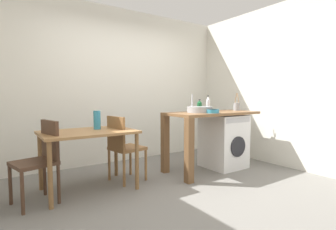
{
  "coord_description": "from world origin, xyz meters",
  "views": [
    {
      "loc": [
        -1.84,
        -2.53,
        1.17
      ],
      "look_at": [
        0.2,
        0.45,
        0.9
      ],
      "focal_mm": 27.26,
      "sensor_mm": 36.0,
      "label": 1
    }
  ],
  "objects_px": {
    "washing_machine": "(224,141)",
    "bottle_tall_green": "(199,106)",
    "bottle_squat_brown": "(208,104)",
    "mixing_bowl": "(212,111)",
    "chair_person_seat": "(41,157)",
    "utensil_crock": "(237,106)",
    "vase": "(97,120)",
    "dining_table": "(88,139)",
    "chair_opposite": "(123,145)"
  },
  "relations": [
    {
      "from": "chair_opposite",
      "to": "bottle_tall_green",
      "type": "bearing_deg",
      "value": 77.85
    },
    {
      "from": "dining_table",
      "to": "washing_machine",
      "type": "relative_size",
      "value": 1.28
    },
    {
      "from": "chair_person_seat",
      "to": "chair_opposite",
      "type": "xyz_separation_m",
      "value": [
        1.02,
        0.12,
        0.0
      ]
    },
    {
      "from": "dining_table",
      "to": "bottle_squat_brown",
      "type": "distance_m",
      "value": 1.99
    },
    {
      "from": "chair_opposite",
      "to": "bottle_squat_brown",
      "type": "height_order",
      "value": "bottle_squat_brown"
    },
    {
      "from": "chair_person_seat",
      "to": "chair_opposite",
      "type": "height_order",
      "value": "same"
    },
    {
      "from": "chair_person_seat",
      "to": "bottle_tall_green",
      "type": "relative_size",
      "value": 4.56
    },
    {
      "from": "utensil_crock",
      "to": "vase",
      "type": "height_order",
      "value": "utensil_crock"
    },
    {
      "from": "washing_machine",
      "to": "bottle_tall_green",
      "type": "relative_size",
      "value": 4.36
    },
    {
      "from": "chair_opposite",
      "to": "bottle_squat_brown",
      "type": "xyz_separation_m",
      "value": [
        1.47,
        -0.11,
        0.53
      ]
    },
    {
      "from": "chair_opposite",
      "to": "mixing_bowl",
      "type": "xyz_separation_m",
      "value": [
        1.21,
        -0.47,
        0.44
      ]
    },
    {
      "from": "dining_table",
      "to": "utensil_crock",
      "type": "height_order",
      "value": "utensil_crock"
    },
    {
      "from": "dining_table",
      "to": "vase",
      "type": "distance_m",
      "value": 0.28
    },
    {
      "from": "washing_machine",
      "to": "bottle_tall_green",
      "type": "distance_m",
      "value": 0.71
    },
    {
      "from": "chair_person_seat",
      "to": "bottle_tall_green",
      "type": "height_order",
      "value": "bottle_tall_green"
    },
    {
      "from": "dining_table",
      "to": "bottle_squat_brown",
      "type": "height_order",
      "value": "bottle_squat_brown"
    },
    {
      "from": "dining_table",
      "to": "washing_machine",
      "type": "distance_m",
      "value": 2.17
    },
    {
      "from": "mixing_bowl",
      "to": "vase",
      "type": "xyz_separation_m",
      "value": [
        -1.54,
        0.53,
        -0.09
      ]
    },
    {
      "from": "washing_machine",
      "to": "utensil_crock",
      "type": "bearing_deg",
      "value": 8.1
    },
    {
      "from": "chair_person_seat",
      "to": "vase",
      "type": "bearing_deg",
      "value": -88.97
    },
    {
      "from": "chair_person_seat",
      "to": "vase",
      "type": "xyz_separation_m",
      "value": [
        0.7,
        0.18,
        0.35
      ]
    },
    {
      "from": "chair_opposite",
      "to": "washing_machine",
      "type": "relative_size",
      "value": 1.05
    },
    {
      "from": "washing_machine",
      "to": "vase",
      "type": "relative_size",
      "value": 3.57
    },
    {
      "from": "chair_opposite",
      "to": "mixing_bowl",
      "type": "relative_size",
      "value": 4.44
    },
    {
      "from": "mixing_bowl",
      "to": "utensil_crock",
      "type": "height_order",
      "value": "utensil_crock"
    },
    {
      "from": "washing_machine",
      "to": "vase",
      "type": "distance_m",
      "value": 2.07
    },
    {
      "from": "bottle_squat_brown",
      "to": "vase",
      "type": "distance_m",
      "value": 1.81
    },
    {
      "from": "dining_table",
      "to": "bottle_tall_green",
      "type": "distance_m",
      "value": 1.84
    },
    {
      "from": "chair_person_seat",
      "to": "bottle_squat_brown",
      "type": "distance_m",
      "value": 2.55
    },
    {
      "from": "dining_table",
      "to": "utensil_crock",
      "type": "distance_m",
      "value": 2.55
    },
    {
      "from": "bottle_tall_green",
      "to": "bottle_squat_brown",
      "type": "xyz_separation_m",
      "value": [
        0.14,
        -0.05,
        0.03
      ]
    },
    {
      "from": "dining_table",
      "to": "mixing_bowl",
      "type": "xyz_separation_m",
      "value": [
        1.69,
        -0.43,
        0.31
      ]
    },
    {
      "from": "mixing_bowl",
      "to": "vase",
      "type": "height_order",
      "value": "vase"
    },
    {
      "from": "bottle_tall_green",
      "to": "mixing_bowl",
      "type": "height_order",
      "value": "bottle_tall_green"
    },
    {
      "from": "bottle_squat_brown",
      "to": "mixing_bowl",
      "type": "relative_size",
      "value": 1.28
    },
    {
      "from": "chair_opposite",
      "to": "vase",
      "type": "xyz_separation_m",
      "value": [
        -0.33,
        0.06,
        0.35
      ]
    },
    {
      "from": "bottle_tall_green",
      "to": "mixing_bowl",
      "type": "bearing_deg",
      "value": -105.92
    },
    {
      "from": "dining_table",
      "to": "washing_machine",
      "type": "height_order",
      "value": "washing_machine"
    },
    {
      "from": "bottle_squat_brown",
      "to": "mixing_bowl",
      "type": "height_order",
      "value": "bottle_squat_brown"
    },
    {
      "from": "vase",
      "to": "bottle_squat_brown",
      "type": "bearing_deg",
      "value": -5.41
    },
    {
      "from": "dining_table",
      "to": "washing_machine",
      "type": "bearing_deg",
      "value": -6.16
    },
    {
      "from": "utensil_crock",
      "to": "mixing_bowl",
      "type": "bearing_deg",
      "value": -163.19
    },
    {
      "from": "dining_table",
      "to": "bottle_tall_green",
      "type": "bearing_deg",
      "value": -0.58
    },
    {
      "from": "bottle_squat_brown",
      "to": "utensil_crock",
      "type": "relative_size",
      "value": 0.87
    },
    {
      "from": "bottle_squat_brown",
      "to": "vase",
      "type": "bearing_deg",
      "value": 174.59
    },
    {
      "from": "washing_machine",
      "to": "utensil_crock",
      "type": "height_order",
      "value": "utensil_crock"
    },
    {
      "from": "washing_machine",
      "to": "bottle_squat_brown",
      "type": "height_order",
      "value": "bottle_squat_brown"
    },
    {
      "from": "utensil_crock",
      "to": "vase",
      "type": "bearing_deg",
      "value": 173.26
    },
    {
      "from": "chair_person_seat",
      "to": "bottle_tall_green",
      "type": "bearing_deg",
      "value": -102.07
    },
    {
      "from": "chair_person_seat",
      "to": "chair_opposite",
      "type": "bearing_deg",
      "value": -96.96
    }
  ]
}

